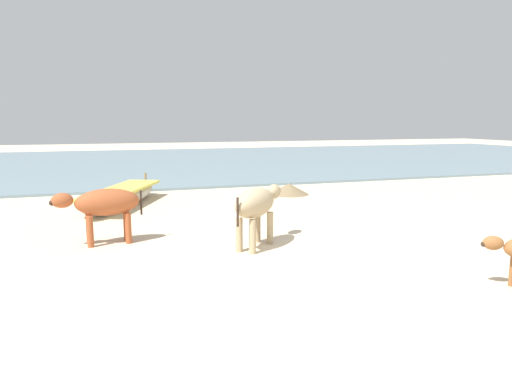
% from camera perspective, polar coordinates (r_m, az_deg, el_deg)
% --- Properties ---
extents(ground, '(80.00, 80.00, 0.00)m').
position_cam_1_polar(ground, '(6.58, 5.27, -10.20)').
color(ground, beige).
extents(sea_water, '(60.00, 20.00, 0.08)m').
position_cam_1_polar(sea_water, '(24.23, -12.06, 3.82)').
color(sea_water, slate).
rests_on(sea_water, ground).
extents(fishing_boat_1, '(2.45, 4.01, 0.65)m').
position_cam_1_polar(fishing_boat_1, '(11.98, -16.86, -0.55)').
color(fishing_boat_1, beige).
rests_on(fishing_boat_1, ground).
extents(cow_adult_rust, '(1.54, 0.54, 0.99)m').
position_cam_1_polar(cow_adult_rust, '(8.29, -18.84, -1.52)').
color(cow_adult_rust, '#9E4C28').
rests_on(cow_adult_rust, ground).
extents(cow_second_adult_dun, '(1.33, 1.33, 1.04)m').
position_cam_1_polar(cow_second_adult_dun, '(7.65, 0.08, -1.61)').
color(cow_second_adult_dun, tan).
rests_on(cow_second_adult_dun, ground).
extents(debris_pile_0, '(1.43, 1.43, 0.33)m').
position_cam_1_polar(debris_pile_0, '(13.36, 4.24, 0.40)').
color(debris_pile_0, '#7A6647').
rests_on(debris_pile_0, ground).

